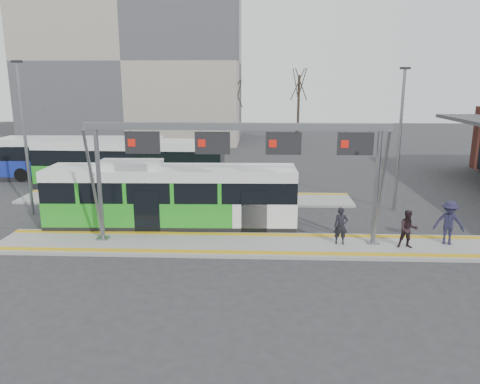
{
  "coord_description": "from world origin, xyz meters",
  "views": [
    {
      "loc": [
        0.54,
        -19.35,
        7.14
      ],
      "look_at": [
        -0.45,
        3.0,
        1.72
      ],
      "focal_mm": 35.0,
      "sensor_mm": 36.0,
      "label": 1
    }
  ],
  "objects_px": {
    "hero_bus": "(171,197)",
    "passenger_c": "(449,223)",
    "passenger_b": "(408,229)",
    "passenger_a": "(341,226)",
    "gantry": "(240,148)"
  },
  "relations": [
    {
      "from": "passenger_b",
      "to": "passenger_c",
      "type": "height_order",
      "value": "passenger_c"
    },
    {
      "from": "passenger_a",
      "to": "passenger_b",
      "type": "bearing_deg",
      "value": -5.16
    },
    {
      "from": "hero_bus",
      "to": "passenger_b",
      "type": "bearing_deg",
      "value": -16.93
    },
    {
      "from": "hero_bus",
      "to": "passenger_a",
      "type": "xyz_separation_m",
      "value": [
        7.84,
        -2.51,
        -0.55
      ]
    },
    {
      "from": "passenger_a",
      "to": "passenger_c",
      "type": "relative_size",
      "value": 0.84
    },
    {
      "from": "hero_bus",
      "to": "passenger_c",
      "type": "xyz_separation_m",
      "value": [
        12.49,
        -2.33,
        -0.39
      ]
    },
    {
      "from": "passenger_a",
      "to": "passenger_c",
      "type": "bearing_deg",
      "value": 4.66
    },
    {
      "from": "gantry",
      "to": "passenger_a",
      "type": "distance_m",
      "value": 5.52
    },
    {
      "from": "gantry",
      "to": "passenger_a",
      "type": "relative_size",
      "value": 8.0
    },
    {
      "from": "passenger_b",
      "to": "passenger_a",
      "type": "bearing_deg",
      "value": 174.41
    },
    {
      "from": "gantry",
      "to": "passenger_c",
      "type": "relative_size",
      "value": 6.73
    },
    {
      "from": "passenger_c",
      "to": "passenger_b",
      "type": "bearing_deg",
      "value": -148.93
    },
    {
      "from": "hero_bus",
      "to": "passenger_b",
      "type": "xyz_separation_m",
      "value": [
        10.6,
        -2.88,
        -0.54
      ]
    },
    {
      "from": "gantry",
      "to": "hero_bus",
      "type": "distance_m",
      "value": 5.03
    },
    {
      "from": "passenger_a",
      "to": "passenger_b",
      "type": "distance_m",
      "value": 2.78
    }
  ]
}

